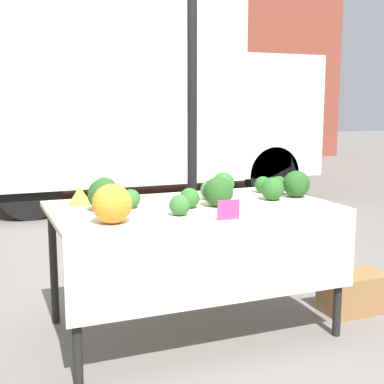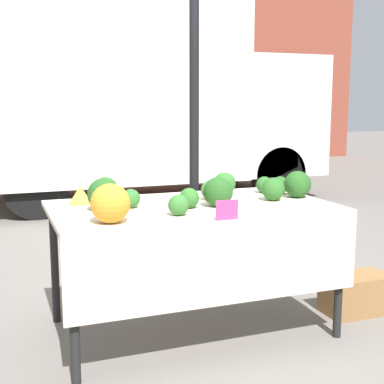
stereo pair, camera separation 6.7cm
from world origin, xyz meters
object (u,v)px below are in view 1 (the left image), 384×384
Objects in this scene: price_sign at (229,210)px; produce_crate at (355,293)px; orange_cauliflower at (112,204)px; parked_truck at (127,99)px.

price_sign is 0.28× the size of produce_crate.
orange_cauliflower reaches higher than produce_crate.
parked_truck is at bearing 74.08° from orange_cauliflower.
price_sign is at bearing -99.21° from parked_truck.
parked_truck reaches higher than produce_crate.
parked_truck is 5.27m from price_sign.
produce_crate is at bearing -86.53° from parked_truck.
orange_cauliflower is 1.61× the size of price_sign.
parked_truck is at bearing 93.47° from produce_crate.
price_sign reaches higher than produce_crate.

